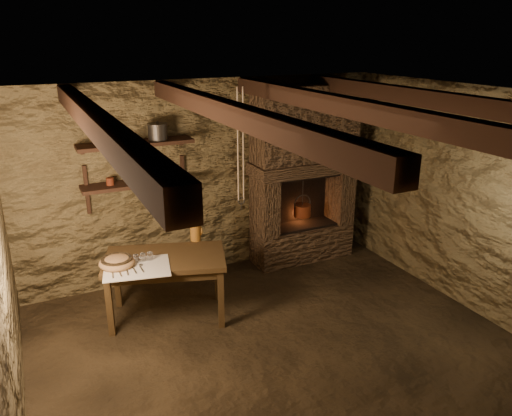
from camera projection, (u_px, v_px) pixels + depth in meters
name	position (u px, v px, depth m)	size (l,w,h in m)	color
floor	(282.00, 351.00, 4.79)	(4.50, 4.50, 0.00)	black
back_wall	(206.00, 179.00, 6.09)	(4.50, 0.04, 2.40)	#4B3B23
front_wall	(462.00, 363.00, 2.69)	(4.50, 0.04, 2.40)	#4B3B23
left_wall	(1.00, 289.00, 3.47)	(0.04, 4.00, 2.40)	#4B3B23
right_wall	(470.00, 201.00, 5.31)	(0.04, 4.00, 2.40)	#4B3B23
ceiling	(287.00, 97.00, 3.99)	(4.50, 4.00, 0.04)	black
beam_far_left	(95.00, 122.00, 3.41)	(0.14, 3.95, 0.16)	black
beam_mid_left	(230.00, 113.00, 3.82)	(0.14, 3.95, 0.16)	black
beam_mid_right	(339.00, 105.00, 4.23)	(0.14, 3.95, 0.16)	black
beam_far_right	(428.00, 99.00, 4.64)	(0.14, 3.95, 0.16)	black
shelf_lower	(139.00, 183.00, 5.58)	(1.25, 0.30, 0.04)	black
shelf_upper	(136.00, 144.00, 5.43)	(1.25, 0.30, 0.04)	black
hearth	(304.00, 170.00, 6.40)	(1.43, 0.51, 2.30)	#3D2B1E
work_table	(167.00, 284.00, 5.26)	(1.38, 1.04, 0.70)	#372613
linen_cloth	(137.00, 268.00, 4.90)	(0.63, 0.51, 0.01)	white
pewter_cutlery_row	(137.00, 268.00, 4.88)	(0.53, 0.20, 0.01)	#98988A
drinking_glasses	(136.00, 259.00, 5.00)	(0.20, 0.06, 0.08)	white
stoneware_jug	(195.00, 225.00, 5.51)	(0.13, 0.13, 0.41)	#92581C
wooden_bowl	(117.00, 263.00, 4.92)	(0.35, 0.35, 0.13)	olive
iron_stockpot	(158.00, 133.00, 5.50)	(0.22, 0.22, 0.16)	#2E2B29
tin_pan	(107.00, 132.00, 5.35)	(0.23, 0.23, 0.03)	#9E9D99
small_kettle	(157.00, 175.00, 5.64)	(0.14, 0.11, 0.15)	#9E9D99
rusty_tin	(110.00, 181.00, 5.43)	(0.08, 0.08, 0.08)	#561F11
red_pot	(302.00, 210.00, 6.51)	(0.26, 0.26, 0.54)	maroon
hanging_ropes	(241.00, 145.00, 5.11)	(0.08, 0.08, 1.20)	beige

